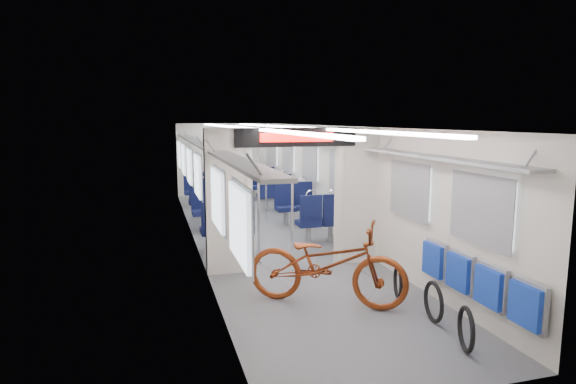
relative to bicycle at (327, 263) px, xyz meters
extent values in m
plane|color=#515456|center=(0.07, 3.70, -0.56)|extent=(12.00, 12.00, 0.00)
cube|color=silver|center=(-1.38, 3.70, 0.59)|extent=(0.02, 12.00, 2.30)
cube|color=silver|center=(1.52, 3.70, 0.59)|extent=(0.02, 12.00, 2.30)
cube|color=silver|center=(0.07, 9.70, 0.59)|extent=(2.90, 0.02, 2.30)
cube|color=silver|center=(0.07, -2.30, 0.59)|extent=(2.90, 0.02, 2.30)
cube|color=silver|center=(0.07, 3.70, 1.74)|extent=(2.90, 12.00, 0.02)
cube|color=white|center=(-0.48, 3.70, 1.71)|extent=(0.12, 11.40, 0.04)
cube|color=white|center=(0.62, 3.70, 1.71)|extent=(0.12, 11.40, 0.04)
cube|color=silver|center=(-1.06, 1.70, 0.44)|extent=(0.65, 0.18, 2.00)
cube|color=silver|center=(1.19, 1.70, 0.44)|extent=(0.65, 0.18, 2.00)
cube|color=silver|center=(0.07, 1.70, 1.59)|extent=(2.90, 0.18, 0.30)
cylinder|color=silver|center=(-0.73, 1.70, 0.44)|extent=(0.20, 0.20, 2.00)
cylinder|color=silver|center=(0.87, 1.70, 0.44)|extent=(0.20, 0.20, 2.00)
cube|color=black|center=(0.07, 1.59, 1.59)|extent=(2.00, 0.03, 0.30)
cube|color=#FF0C07|center=(0.07, 1.56, 1.59)|extent=(1.20, 0.02, 0.14)
cube|color=silver|center=(-1.35, -1.10, 0.84)|extent=(0.04, 1.00, 0.75)
cube|color=silver|center=(1.49, -1.10, 0.84)|extent=(0.04, 1.00, 0.75)
cube|color=silver|center=(-1.35, 0.50, 0.84)|extent=(0.04, 1.00, 0.75)
cube|color=silver|center=(1.49, 0.50, 0.84)|extent=(0.04, 1.00, 0.75)
cube|color=silver|center=(-1.35, 3.20, 0.84)|extent=(0.04, 1.00, 0.75)
cube|color=silver|center=(1.49, 3.20, 0.84)|extent=(0.04, 1.00, 0.75)
cube|color=silver|center=(-1.35, 5.10, 0.84)|extent=(0.04, 1.00, 0.75)
cube|color=silver|center=(1.49, 5.10, 0.84)|extent=(0.04, 1.00, 0.75)
cube|color=silver|center=(-1.35, 7.00, 0.84)|extent=(0.04, 1.00, 0.75)
cube|color=silver|center=(1.49, 7.00, 0.84)|extent=(0.04, 1.00, 0.75)
cube|color=silver|center=(-1.35, 8.80, 0.84)|extent=(0.04, 1.00, 0.75)
cube|color=silver|center=(1.49, 8.80, 0.84)|extent=(0.04, 1.00, 0.75)
cube|color=gray|center=(-1.20, -0.30, 1.39)|extent=(0.30, 3.60, 0.04)
cube|color=gray|center=(1.34, -0.30, 1.39)|extent=(0.30, 3.60, 0.04)
cube|color=gray|center=(-1.20, 5.70, 1.39)|extent=(0.30, 7.60, 0.04)
cube|color=gray|center=(1.34, 5.70, 1.39)|extent=(0.30, 7.60, 0.04)
cube|color=gray|center=(0.07, 9.64, 0.44)|extent=(0.90, 0.05, 2.00)
imported|color=maroon|center=(0.00, 0.00, 0.00)|extent=(2.20, 1.75, 1.12)
cube|color=gray|center=(1.45, -1.95, 0.02)|extent=(0.06, 0.45, 0.51)
cube|color=#112F9D|center=(1.39, -1.95, 0.02)|extent=(0.06, 0.41, 0.43)
cube|color=gray|center=(1.45, -1.40, 0.02)|extent=(0.06, 0.45, 0.51)
cube|color=#112F9D|center=(1.39, -1.40, 0.02)|extent=(0.06, 0.41, 0.43)
cube|color=gray|center=(1.45, -0.85, 0.02)|extent=(0.06, 0.45, 0.51)
cube|color=#112F9D|center=(1.39, -0.85, 0.02)|extent=(0.06, 0.41, 0.43)
cube|color=gray|center=(1.45, -0.30, 0.02)|extent=(0.06, 0.45, 0.51)
cube|color=#112F9D|center=(1.39, -0.30, 0.02)|extent=(0.06, 0.41, 0.43)
torus|color=black|center=(0.95, -1.64, -0.34)|extent=(0.21, 0.48, 0.49)
torus|color=black|center=(1.05, -0.89, -0.33)|extent=(0.12, 0.51, 0.51)
torus|color=black|center=(1.02, -0.07, -0.35)|extent=(0.19, 0.46, 0.46)
cube|color=#0B1034|center=(-0.63, 2.95, -0.16)|extent=(0.49, 0.45, 0.10)
cylinder|color=gray|center=(-0.63, 2.95, -0.38)|extent=(0.10, 0.10, 0.35)
cube|color=#0B1034|center=(-0.63, 2.76, 0.19)|extent=(0.49, 0.09, 0.60)
torus|color=silver|center=(-0.63, 2.76, 0.49)|extent=(0.24, 0.03, 0.24)
cube|color=#0B1034|center=(-0.63, 4.79, -0.16)|extent=(0.49, 0.45, 0.10)
cylinder|color=gray|center=(-0.63, 4.79, -0.38)|extent=(0.10, 0.10, 0.35)
cube|color=#0B1034|center=(-0.63, 4.97, 0.19)|extent=(0.49, 0.09, 0.60)
torus|color=silver|center=(-0.63, 4.97, 0.49)|extent=(0.24, 0.03, 0.24)
cube|color=#0B1034|center=(-1.10, 2.95, -0.16)|extent=(0.49, 0.45, 0.10)
cylinder|color=gray|center=(-1.10, 2.95, -0.38)|extent=(0.10, 0.10, 0.35)
cube|color=#0B1034|center=(-1.10, 2.76, 0.19)|extent=(0.49, 0.09, 0.60)
torus|color=silver|center=(-1.10, 2.76, 0.49)|extent=(0.24, 0.03, 0.24)
cube|color=#0B1034|center=(-1.10, 4.79, -0.16)|extent=(0.49, 0.45, 0.10)
cylinder|color=gray|center=(-1.10, 4.79, -0.38)|extent=(0.10, 0.10, 0.35)
cube|color=#0B1034|center=(-1.10, 4.97, 0.19)|extent=(0.49, 0.09, 0.60)
torus|color=silver|center=(-1.10, 4.97, 0.49)|extent=(0.24, 0.03, 0.24)
cube|color=#0B1034|center=(0.77, 3.09, -0.16)|extent=(0.44, 0.41, 0.10)
cylinder|color=gray|center=(0.77, 3.09, -0.38)|extent=(0.10, 0.10, 0.35)
cube|color=#0B1034|center=(0.77, 2.92, 0.16)|extent=(0.44, 0.08, 0.53)
torus|color=silver|center=(0.77, 2.92, 0.42)|extent=(0.22, 0.03, 0.22)
cube|color=#0B1034|center=(0.77, 4.73, -0.16)|extent=(0.44, 0.41, 0.10)
cylinder|color=gray|center=(0.77, 4.73, -0.38)|extent=(0.10, 0.10, 0.35)
cube|color=#0B1034|center=(0.77, 4.90, 0.16)|extent=(0.44, 0.08, 0.53)
torus|color=silver|center=(0.77, 4.90, 0.42)|extent=(0.22, 0.03, 0.22)
cube|color=#0B1034|center=(1.24, 3.09, -0.16)|extent=(0.44, 0.41, 0.10)
cylinder|color=gray|center=(1.24, 3.09, -0.38)|extent=(0.10, 0.10, 0.35)
cube|color=#0B1034|center=(1.24, 2.92, 0.16)|extent=(0.44, 0.08, 0.53)
torus|color=silver|center=(1.24, 2.92, 0.42)|extent=(0.22, 0.03, 0.22)
cube|color=#0B1034|center=(1.24, 4.73, -0.16)|extent=(0.44, 0.41, 0.10)
cylinder|color=gray|center=(1.24, 4.73, -0.38)|extent=(0.10, 0.10, 0.35)
cube|color=#0B1034|center=(1.24, 4.90, 0.16)|extent=(0.44, 0.08, 0.53)
torus|color=silver|center=(1.24, 4.90, 0.42)|extent=(0.22, 0.03, 0.22)
cube|color=#0B1034|center=(-0.63, 6.20, -0.16)|extent=(0.41, 0.38, 0.10)
cylinder|color=gray|center=(-0.63, 6.20, -0.38)|extent=(0.10, 0.10, 0.35)
cube|color=#0B1034|center=(-0.63, 6.05, 0.14)|extent=(0.41, 0.07, 0.50)
torus|color=silver|center=(-0.63, 6.05, 0.39)|extent=(0.21, 0.03, 0.21)
cube|color=#0B1034|center=(-0.63, 7.76, -0.16)|extent=(0.41, 0.38, 0.10)
cylinder|color=gray|center=(-0.63, 7.76, -0.38)|extent=(0.10, 0.10, 0.35)
cube|color=#0B1034|center=(-0.63, 7.91, 0.14)|extent=(0.41, 0.07, 0.50)
torus|color=silver|center=(-0.63, 7.91, 0.39)|extent=(0.21, 0.03, 0.21)
cube|color=#0B1034|center=(-1.10, 6.20, -0.16)|extent=(0.41, 0.38, 0.10)
cylinder|color=gray|center=(-1.10, 6.20, -0.38)|extent=(0.10, 0.10, 0.35)
cube|color=#0B1034|center=(-1.10, 6.05, 0.14)|extent=(0.41, 0.07, 0.50)
torus|color=silver|center=(-1.10, 6.05, 0.39)|extent=(0.21, 0.03, 0.21)
cube|color=#0B1034|center=(-1.10, 7.76, -0.16)|extent=(0.41, 0.38, 0.10)
cylinder|color=gray|center=(-1.10, 7.76, -0.38)|extent=(0.10, 0.10, 0.35)
cube|color=#0B1034|center=(-1.10, 7.91, 0.14)|extent=(0.41, 0.07, 0.50)
torus|color=silver|center=(-1.10, 7.91, 0.39)|extent=(0.21, 0.03, 0.21)
cube|color=#0B1034|center=(0.77, 6.66, -0.16)|extent=(0.44, 0.41, 0.10)
cylinder|color=gray|center=(0.77, 6.66, -0.38)|extent=(0.10, 0.10, 0.35)
cube|color=#0B1034|center=(0.77, 6.49, 0.16)|extent=(0.44, 0.08, 0.54)
torus|color=silver|center=(0.77, 6.49, 0.43)|extent=(0.22, 0.03, 0.22)
cube|color=#0B1034|center=(0.77, 8.32, -0.16)|extent=(0.44, 0.41, 0.10)
cylinder|color=gray|center=(0.77, 8.32, -0.38)|extent=(0.10, 0.10, 0.35)
cube|color=#0B1034|center=(0.77, 8.49, 0.16)|extent=(0.44, 0.08, 0.54)
torus|color=silver|center=(0.77, 8.49, 0.43)|extent=(0.22, 0.03, 0.22)
cube|color=#0B1034|center=(1.24, 6.66, -0.16)|extent=(0.44, 0.41, 0.10)
cylinder|color=gray|center=(1.24, 6.66, -0.38)|extent=(0.10, 0.10, 0.35)
cube|color=#0B1034|center=(1.24, 6.49, 0.16)|extent=(0.44, 0.08, 0.54)
torus|color=silver|center=(1.24, 6.49, 0.43)|extent=(0.22, 0.03, 0.22)
cube|color=#0B1034|center=(1.24, 8.32, -0.16)|extent=(0.44, 0.41, 0.10)
cylinder|color=gray|center=(1.24, 8.32, -0.38)|extent=(0.10, 0.10, 0.35)
cube|color=#0B1034|center=(1.24, 8.49, 0.16)|extent=(0.44, 0.08, 0.54)
torus|color=silver|center=(1.24, 8.49, 0.43)|extent=(0.22, 0.03, 0.22)
cylinder|color=silver|center=(-0.33, 2.60, 0.59)|extent=(0.04, 0.04, 2.30)
cylinder|color=silver|center=(0.29, 2.59, 0.59)|extent=(0.04, 0.04, 2.30)
cylinder|color=silver|center=(-0.16, 5.65, 0.59)|extent=(0.05, 0.05, 2.30)
cylinder|color=silver|center=(0.44, 5.26, 0.59)|extent=(0.04, 0.04, 2.30)
camera|label=1|loc=(-2.17, -5.72, 1.88)|focal=30.00mm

